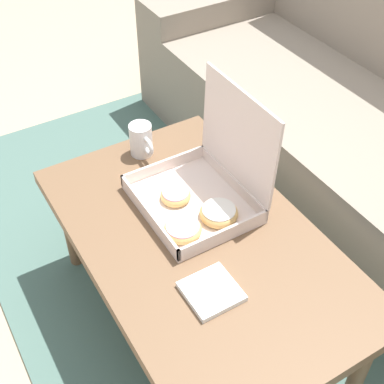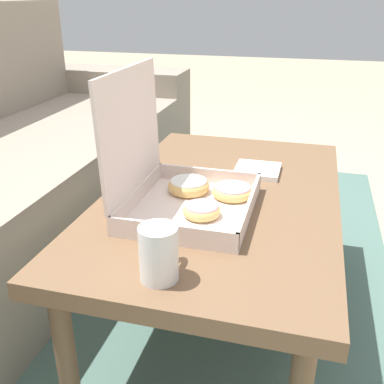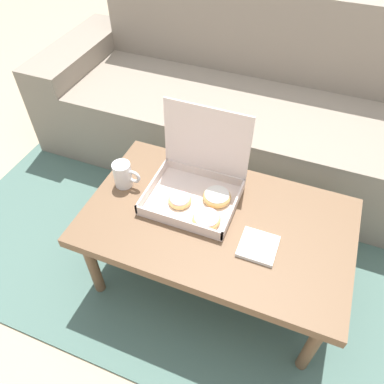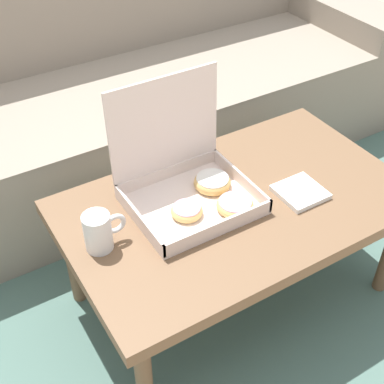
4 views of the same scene
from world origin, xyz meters
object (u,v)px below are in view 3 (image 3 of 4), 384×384
(coffee_table, at_px, (217,226))
(coffee_mug, at_px, (123,175))
(pastry_box, at_px, (200,187))
(couch, at_px, (269,116))

(coffee_table, relative_size, coffee_mug, 8.66)
(coffee_table, xyz_separation_m, pastry_box, (-0.10, 0.08, 0.10))
(pastry_box, height_order, coffee_mug, pastry_box)
(pastry_box, bearing_deg, coffee_mug, -171.93)
(couch, bearing_deg, coffee_mug, -115.76)
(coffee_table, distance_m, pastry_box, 0.16)
(couch, xyz_separation_m, pastry_box, (-0.10, -0.80, 0.18))
(couch, height_order, coffee_mug, couch)
(coffee_table, bearing_deg, pastry_box, 141.88)
(couch, bearing_deg, coffee_table, -90.00)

